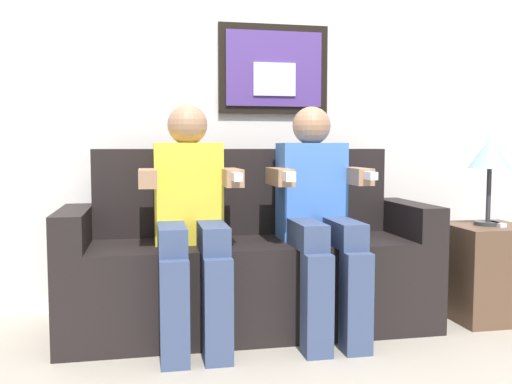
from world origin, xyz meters
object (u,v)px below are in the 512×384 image
(side_table_right, at_px, (486,272))
(spare_remote_on_table, at_px, (496,224))
(person_on_right, at_px, (318,210))
(person_on_left, at_px, (190,213))
(couch, at_px, (249,266))
(table_lamp, at_px, (490,157))

(side_table_right, relative_size, spare_remote_on_table, 3.85)
(person_on_right, bearing_deg, person_on_left, 179.96)
(side_table_right, distance_m, spare_remote_on_table, 0.26)
(couch, xyz_separation_m, side_table_right, (1.26, -0.11, -0.06))
(person_on_right, distance_m, side_table_right, 1.02)
(side_table_right, height_order, spare_remote_on_table, spare_remote_on_table)
(side_table_right, relative_size, table_lamp, 1.09)
(couch, xyz_separation_m, person_on_left, (-0.31, -0.17, 0.29))
(person_on_left, bearing_deg, spare_remote_on_table, 0.84)
(side_table_right, distance_m, table_lamp, 0.61)
(table_lamp, bearing_deg, couch, 175.10)
(couch, bearing_deg, person_on_right, -28.56)
(side_table_right, bearing_deg, person_on_left, -177.77)
(person_on_right, bearing_deg, couch, 151.44)
(spare_remote_on_table, bearing_deg, table_lamp, 123.81)
(side_table_right, bearing_deg, table_lamp, -148.74)
(spare_remote_on_table, bearing_deg, person_on_left, -179.16)
(person_on_right, bearing_deg, table_lamp, 3.57)
(person_on_left, height_order, side_table_right, person_on_left)
(table_lamp, bearing_deg, person_on_left, -177.84)
(person_on_right, relative_size, table_lamp, 2.41)
(couch, height_order, spare_remote_on_table, couch)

